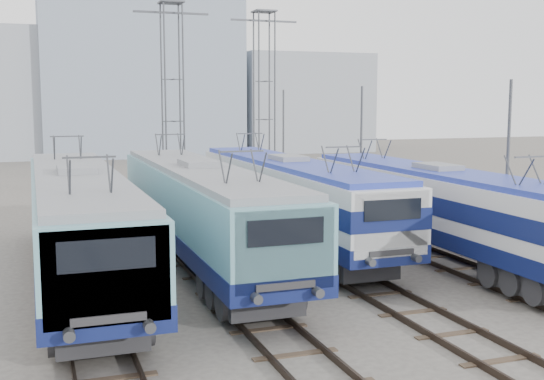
{
  "coord_description": "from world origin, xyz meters",
  "views": [
    {
      "loc": [
        -8.15,
        -18.94,
        6.19
      ],
      "look_at": [
        1.03,
        7.0,
        2.61
      ],
      "focal_mm": 45.0,
      "sensor_mm": 36.0,
      "label": 1
    }
  ],
  "objects": [
    {
      "name": "platform",
      "position": [
        10.2,
        8.0,
        0.15
      ],
      "size": [
        4.0,
        70.0,
        0.3
      ],
      "primitive_type": "cube",
      "color": "#9E9E99",
      "rests_on": "ground"
    },
    {
      "name": "mast_front",
      "position": [
        8.6,
        2.0,
        3.5
      ],
      "size": [
        0.12,
        0.12,
        7.0
      ],
      "primitive_type": "cylinder",
      "color": "#3F4247",
      "rests_on": "ground"
    },
    {
      "name": "mast_rear",
      "position": [
        8.6,
        26.0,
        3.5
      ],
      "size": [
        0.12,
        0.12,
        7.0
      ],
      "primitive_type": "cylinder",
      "color": "#3F4247",
      "rests_on": "ground"
    },
    {
      "name": "ground",
      "position": [
        0.0,
        0.0,
        0.0
      ],
      "size": [
        160.0,
        160.0,
        0.0
      ],
      "primitive_type": "plane",
      "color": "#514C47"
    },
    {
      "name": "locomotive_center_left",
      "position": [
        -2.25,
        5.75,
        2.31
      ],
      "size": [
        2.94,
        18.56,
        3.49
      ],
      "color": "#10184B",
      "rests_on": "ground"
    },
    {
      "name": "mast_mid",
      "position": [
        8.6,
        14.0,
        3.5
      ],
      "size": [
        0.12,
        0.12,
        7.0
      ],
      "primitive_type": "cylinder",
      "color": "#3F4247",
      "rests_on": "ground"
    },
    {
      "name": "catenary_tower_east",
      "position": [
        6.5,
        24.0,
        6.64
      ],
      "size": [
        4.5,
        1.2,
        12.0
      ],
      "color": "#3F4247",
      "rests_on": "ground"
    },
    {
      "name": "building_center",
      "position": [
        4.0,
        62.0,
        9.0
      ],
      "size": [
        22.0,
        14.0,
        18.0
      ],
      "primitive_type": "cube",
      "color": "gray",
      "rests_on": "ground"
    },
    {
      "name": "catenary_tower_west",
      "position": [
        0.0,
        22.0,
        6.64
      ],
      "size": [
        4.5,
        1.2,
        12.0
      ],
      "color": "#3F4247",
      "rests_on": "ground"
    },
    {
      "name": "building_east",
      "position": [
        24.0,
        62.0,
        6.0
      ],
      "size": [
        16.0,
        12.0,
        12.0
      ],
      "primitive_type": "cube",
      "color": "#8B929C",
      "rests_on": "ground"
    },
    {
      "name": "locomotive_center_right",
      "position": [
        2.25,
        8.17,
        2.3
      ],
      "size": [
        2.86,
        18.06,
        3.39
      ],
      "color": "#10184B",
      "rests_on": "ground"
    },
    {
      "name": "locomotive_far_right",
      "position": [
        6.75,
        3.63,
        2.24
      ],
      "size": [
        2.77,
        17.5,
        3.29
      ],
      "color": "#10184B",
      "rests_on": "ground"
    },
    {
      "name": "locomotive_far_left",
      "position": [
        -6.75,
        4.58,
        2.33
      ],
      "size": [
        2.96,
        18.73,
        3.52
      ],
      "color": "#10184B",
      "rests_on": "ground"
    }
  ]
}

